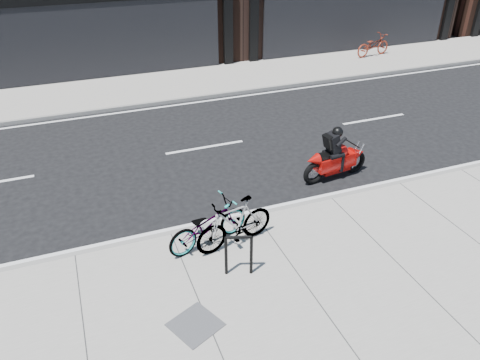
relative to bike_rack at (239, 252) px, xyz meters
name	(u,v)px	position (x,y,z in m)	size (l,w,h in m)	color
ground	(227,179)	(1.07, 3.68, -0.66)	(120.00, 120.00, 0.00)	black
sidewalk_near	(320,308)	(1.07, -1.32, -0.59)	(60.00, 6.00, 0.13)	gray
sidewalk_far	(162,86)	(1.07, 11.43, -0.59)	(60.00, 3.50, 0.13)	gray
bike_rack	(239,252)	(0.00, 0.00, 0.00)	(0.51, 0.22, 0.90)	black
bicycle_front	(208,225)	(-0.26, 1.08, -0.04)	(0.65, 1.87, 0.98)	gray
bicycle_rear	(235,223)	(0.24, 0.87, 0.01)	(0.51, 1.79, 1.08)	gray
motorcycle	(339,157)	(3.85, 2.76, -0.06)	(1.99, 0.57, 1.48)	black
bicycle_far	(373,45)	(11.21, 11.86, -0.03)	(0.66, 1.89, 0.99)	maroon
utility_grate	(195,325)	(-1.15, -0.95, -0.52)	(0.75, 0.75, 0.01)	#444446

